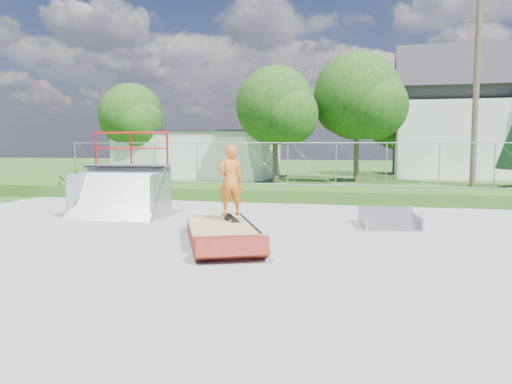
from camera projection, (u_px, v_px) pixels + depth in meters
The scene contains 17 objects.
ground at pixel (206, 247), 10.80m from camera, with size 120.00×120.00×0.00m, color #285117.
concrete_pad at pixel (206, 247), 10.80m from camera, with size 20.00×16.00×0.04m, color gray.
grass_berm at pixel (283, 194), 19.98m from camera, with size 24.00×3.00×0.50m, color #285117.
grind_box at pixel (220, 233), 11.38m from camera, with size 2.42×3.19×0.43m.
quarter_pipe at pixel (119, 175), 15.15m from camera, with size 2.62×2.21×2.62m, color #93959A, non-canonical shape.
flat_bank_ramp at pixel (389, 219), 13.32m from camera, with size 1.46×1.56×0.45m, color #93959A, non-canonical shape.
skateboard at pixel (231, 218), 11.85m from camera, with size 0.22×0.80×0.02m, color black.
skater at pixel (230, 183), 11.77m from camera, with size 0.61×0.40×1.67m, color orange.
concrete_stairs at pixel (83, 187), 21.13m from camera, with size 1.50×1.60×0.80m, color gray, non-canonical shape.
chain_link_fence at pixel (288, 164), 20.84m from camera, with size 20.00×0.06×1.80m, color gray, non-canonical shape.
utility_building_flat at pixel (200, 155), 33.80m from camera, with size 10.00×6.00×3.00m, color silver.
gable_house at pixel (458, 120), 33.57m from camera, with size 8.40×6.08×8.94m.
utility_pole at pixel (476, 101), 20.33m from camera, with size 0.24×0.24×8.00m, color brown.
tree_left_near at pixel (279, 108), 28.07m from camera, with size 4.76×4.48×6.65m.
tree_center at pixel (362, 99), 28.89m from camera, with size 5.44×5.12×7.60m.
tree_left_far at pixel (133, 118), 32.34m from camera, with size 4.42×4.16×6.18m.
tree_back_mid at pixel (399, 125), 36.25m from camera, with size 4.08×3.84×5.70m.
Camera 1 is at (3.49, -10.11, 2.23)m, focal length 35.00 mm.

